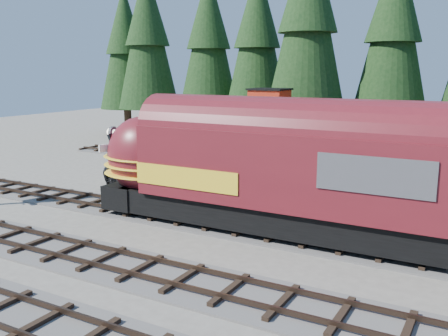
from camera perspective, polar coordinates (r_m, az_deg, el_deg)
The scene contains 7 objects.
ground at distance 17.84m, azimuth 5.54°, elevation -12.09°, with size 120.00×120.00×0.00m, color #6B665B.
track_spur at distance 37.60m, azimuth 2.68°, elevation 0.44°, with size 32.00×3.20×0.33m.
depot at distance 26.68m, azimuth 14.81°, elevation 2.01°, with size 12.80×7.00×5.30m.
locomotive at distance 21.66m, azimuth 3.14°, elevation -0.60°, with size 16.57×3.29×4.50m.
caboose at distance 36.87m, azimuth 3.80°, elevation 4.25°, with size 10.19×2.96×5.30m.
pickup_truck_a at distance 29.78m, azimuth -7.89°, elevation -0.79°, with size 3.07×6.66×1.85m, color black.
pickup_truck_b at distance 31.85m, azimuth -6.78°, elevation -0.02°, with size 2.54×6.25×1.81m, color #A8ABB0.
Camera 1 is at (6.50, -15.06, 7.01)m, focal length 40.00 mm.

